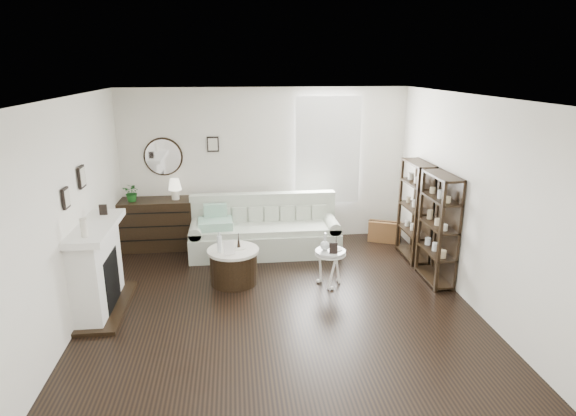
{
  "coord_description": "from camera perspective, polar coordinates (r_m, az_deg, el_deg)",
  "views": [
    {
      "loc": [
        -0.55,
        -5.58,
        3.06
      ],
      "look_at": [
        0.18,
        0.8,
        1.14
      ],
      "focal_mm": 30.0,
      "sensor_mm": 36.0,
      "label": 1
    }
  ],
  "objects": [
    {
      "name": "room",
      "position": [
        8.51,
        2.27,
        6.71
      ],
      "size": [
        5.5,
        5.5,
        5.5
      ],
      "color": "black",
      "rests_on": "ground"
    },
    {
      "name": "fireplace",
      "position": [
        6.64,
        -21.57,
        -6.91
      ],
      "size": [
        0.5,
        1.4,
        1.84
      ],
      "color": "white",
      "rests_on": "ground"
    },
    {
      "name": "shelf_unit_far",
      "position": [
        8.01,
        14.84,
        -0.3
      ],
      "size": [
        0.3,
        0.8,
        1.6
      ],
      "color": "black",
      "rests_on": "ground"
    },
    {
      "name": "shelf_unit_near",
      "position": [
        7.23,
        17.36,
        -2.36
      ],
      "size": [
        0.3,
        0.8,
        1.6
      ],
      "color": "black",
      "rests_on": "ground"
    },
    {
      "name": "sofa",
      "position": [
        8.15,
        -2.81,
        -3.05
      ],
      "size": [
        2.47,
        0.86,
        0.96
      ],
      "color": "#9EA896",
      "rests_on": "ground"
    },
    {
      "name": "quilt",
      "position": [
        7.94,
        -8.61,
        -1.87
      ],
      "size": [
        0.57,
        0.48,
        0.14
      ],
      "primitive_type": "cube",
      "rotation": [
        0.0,
        0.0,
        0.06
      ],
      "color": "#2A9C66",
      "rests_on": "sofa"
    },
    {
      "name": "suitcase",
      "position": [
        8.79,
        11.35,
        -2.77
      ],
      "size": [
        0.59,
        0.4,
        0.38
      ],
      "primitive_type": "cube",
      "rotation": [
        0.0,
        0.0,
        -0.41
      ],
      "color": "brown",
      "rests_on": "ground"
    },
    {
      "name": "dresser",
      "position": [
        8.58,
        -15.47,
        -1.84
      ],
      "size": [
        1.29,
        0.55,
        0.86
      ],
      "color": "black",
      "rests_on": "ground"
    },
    {
      "name": "table_lamp",
      "position": [
        8.36,
        -13.24,
        2.18
      ],
      "size": [
        0.27,
        0.27,
        0.35
      ],
      "primitive_type": null,
      "rotation": [
        0.0,
        0.0,
        0.25
      ],
      "color": "beige",
      "rests_on": "dresser"
    },
    {
      "name": "potted_plant",
      "position": [
        8.43,
        -17.99,
        1.77
      ],
      "size": [
        0.35,
        0.33,
        0.31
      ],
      "primitive_type": "imported",
      "rotation": [
        0.0,
        0.0,
        -0.36
      ],
      "color": "#17531A",
      "rests_on": "dresser"
    },
    {
      "name": "drum_table",
      "position": [
        7.06,
        -6.46,
        -6.81
      ],
      "size": [
        0.74,
        0.74,
        0.52
      ],
      "rotation": [
        0.0,
        0.0,
        0.08
      ],
      "color": "black",
      "rests_on": "ground"
    },
    {
      "name": "pedestal_table",
      "position": [
        6.88,
        5.03,
        -5.39
      ],
      "size": [
        0.44,
        0.44,
        0.53
      ],
      "rotation": [
        0.0,
        0.0,
        0.01
      ],
      "color": "silver",
      "rests_on": "ground"
    },
    {
      "name": "eiffel_drum",
      "position": [
        6.98,
        -5.88,
        -3.94
      ],
      "size": [
        0.12,
        0.12,
        0.2
      ],
      "primitive_type": null,
      "rotation": [
        0.0,
        0.0,
        0.02
      ],
      "color": "black",
      "rests_on": "drum_table"
    },
    {
      "name": "bottle_drum",
      "position": [
        6.84,
        -8.13,
        -4.02
      ],
      "size": [
        0.07,
        0.07,
        0.3
      ],
      "primitive_type": "cylinder",
      "color": "silver",
      "rests_on": "drum_table"
    },
    {
      "name": "card_frame_drum",
      "position": [
        6.76,
        -6.99,
        -4.67
      ],
      "size": [
        0.16,
        0.08,
        0.2
      ],
      "primitive_type": "cube",
      "rotation": [
        -0.21,
        0.0,
        0.19
      ],
      "color": "white",
      "rests_on": "drum_table"
    },
    {
      "name": "eiffel_ped",
      "position": [
        6.88,
        5.72,
        -4.25
      ],
      "size": [
        0.11,
        0.11,
        0.17
      ],
      "primitive_type": null,
      "rotation": [
        0.0,
        0.0,
        -0.13
      ],
      "color": "black",
      "rests_on": "pedestal_table"
    },
    {
      "name": "flask_ped",
      "position": [
        6.82,
        4.4,
        -4.0
      ],
      "size": [
        0.14,
        0.14,
        0.26
      ],
      "primitive_type": null,
      "color": "silver",
      "rests_on": "pedestal_table"
    },
    {
      "name": "card_frame_ped",
      "position": [
        6.73,
        5.41,
        -4.78
      ],
      "size": [
        0.12,
        0.06,
        0.15
      ],
      "primitive_type": "cube",
      "rotation": [
        -0.21,
        0.0,
        -0.15
      ],
      "color": "black",
      "rests_on": "pedestal_table"
    }
  ]
}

